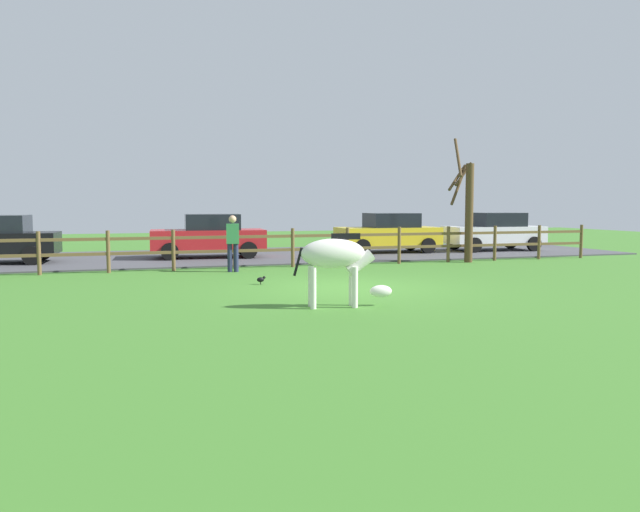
{
  "coord_description": "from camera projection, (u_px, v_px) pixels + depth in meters",
  "views": [
    {
      "loc": [
        -5.07,
        -13.58,
        1.96
      ],
      "look_at": [
        -0.58,
        0.59,
        0.71
      ],
      "focal_mm": 34.68,
      "sensor_mm": 36.0,
      "label": 1
    }
  ],
  "objects": [
    {
      "name": "visitor_near_fence",
      "position": [
        233.0,
        241.0,
        17.86
      ],
      "size": [
        0.39,
        0.28,
        1.64
      ],
      "color": "#232847",
      "rests_on": "ground_plane"
    },
    {
      "name": "bare_tree",
      "position": [
        467.0,
        206.0,
        20.8
      ],
      "size": [
        1.02,
        1.06,
        4.19
      ],
      "color": "#513A23",
      "rests_on": "ground_plane"
    },
    {
      "name": "parking_asphalt",
      "position": [
        266.0,
        255.0,
        23.43
      ],
      "size": [
        28.0,
        7.4,
        0.05
      ],
      "primitive_type": "cube",
      "color": "#47474C",
      "rests_on": "ground_plane"
    },
    {
      "name": "parked_car_yellow",
      "position": [
        389.0,
        232.0,
        24.46
      ],
      "size": [
        4.05,
        1.99,
        1.56
      ],
      "color": "yellow",
      "rests_on": "parking_asphalt"
    },
    {
      "name": "parked_car_red",
      "position": [
        209.0,
        235.0,
        22.15
      ],
      "size": [
        4.1,
        2.09,
        1.56
      ],
      "color": "red",
      "rests_on": "parking_asphalt"
    },
    {
      "name": "paddock_fence",
      "position": [
        293.0,
        245.0,
        19.26
      ],
      "size": [
        21.94,
        0.11,
        1.21
      ],
      "color": "brown",
      "rests_on": "ground_plane"
    },
    {
      "name": "ground_plane",
      "position": [
        351.0,
        287.0,
        14.6
      ],
      "size": [
        60.0,
        60.0,
        0.0
      ],
      "primitive_type": "plane",
      "color": "#3D7528"
    },
    {
      "name": "crow_on_grass",
      "position": [
        261.0,
        279.0,
        15.1
      ],
      "size": [
        0.21,
        0.1,
        0.2
      ],
      "color": "black",
      "rests_on": "ground_plane"
    },
    {
      "name": "parked_car_white",
      "position": [
        494.0,
        231.0,
        25.55
      ],
      "size": [
        4.06,
        2.0,
        1.56
      ],
      "color": "white",
      "rests_on": "parking_asphalt"
    },
    {
      "name": "zebra",
      "position": [
        337.0,
        259.0,
        11.74
      ],
      "size": [
        1.93,
        0.64,
        1.41
      ],
      "color": "white",
      "rests_on": "ground_plane"
    }
  ]
}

